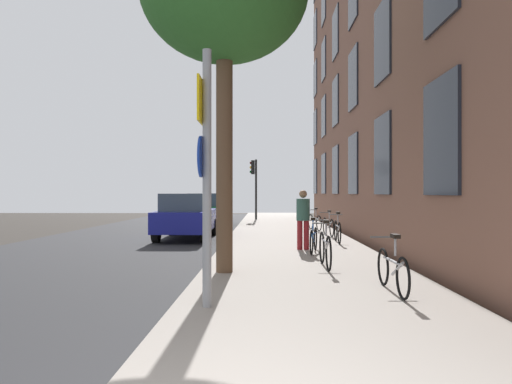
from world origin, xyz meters
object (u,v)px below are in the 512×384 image
at_px(bicycle_0, 393,269).
at_px(bicycle_4, 328,226).
at_px(bicycle_2, 314,239).
at_px(bicycle_5, 315,221).
at_px(sign_post, 205,163).
at_px(pedestrian_0, 303,216).
at_px(traffic_light, 254,178).
at_px(bicycle_1, 325,249).
at_px(bicycle_3, 337,231).
at_px(car_1, 209,209).
at_px(car_0, 187,216).

xyz_separation_m(bicycle_0, bicycle_4, (0.31, 9.60, 0.00)).
height_order(bicycle_2, bicycle_5, bicycle_5).
bearing_deg(bicycle_2, bicycle_5, 83.66).
relative_size(sign_post, bicycle_2, 2.23).
height_order(bicycle_2, bicycle_4, bicycle_4).
bearing_deg(sign_post, pedestrian_0, 73.98).
relative_size(bicycle_0, bicycle_4, 0.98).
xyz_separation_m(traffic_light, bicycle_2, (1.86, -15.07, -2.02)).
distance_m(bicycle_2, pedestrian_0, 0.89).
bearing_deg(bicycle_4, sign_post, -106.29).
distance_m(bicycle_1, bicycle_3, 4.90).
relative_size(bicycle_5, car_1, 0.38).
relative_size(bicycle_2, car_1, 0.35).
bearing_deg(car_0, bicycle_2, -49.10).
distance_m(bicycle_4, car_1, 8.04).
xyz_separation_m(bicycle_2, car_1, (-4.03, 11.04, 0.37)).
relative_size(bicycle_1, pedestrian_0, 1.06).
relative_size(sign_post, car_1, 0.78).
bearing_deg(bicycle_2, bicycle_0, -81.50).
bearing_deg(traffic_light, sign_post, -90.54).
relative_size(bicycle_0, car_0, 0.40).
bearing_deg(traffic_light, bicycle_2, -82.96).
height_order(bicycle_3, pedestrian_0, pedestrian_0).
relative_size(traffic_light, bicycle_1, 2.02).
bearing_deg(bicycle_4, bicycle_5, 95.44).
height_order(traffic_light, car_0, traffic_light).
relative_size(bicycle_3, pedestrian_0, 1.03).
bearing_deg(bicycle_2, car_0, 130.90).
bearing_deg(traffic_light, pedestrian_0, -83.49).
distance_m(traffic_light, car_0, 10.76).
distance_m(sign_post, bicycle_3, 8.85).
distance_m(bicycle_2, bicycle_5, 7.24).
relative_size(pedestrian_0, car_1, 0.36).
bearing_deg(bicycle_1, pedestrian_0, 93.82).
bearing_deg(bicycle_2, car_1, 110.05).
bearing_deg(car_1, bicycle_5, -38.50).
xyz_separation_m(traffic_light, bicycle_4, (2.89, -10.27, -2.02)).
height_order(sign_post, car_1, sign_post).
bearing_deg(sign_post, bicycle_3, 69.57).
relative_size(bicycle_2, bicycle_4, 0.90).
xyz_separation_m(bicycle_0, pedestrian_0, (-0.93, 5.45, 0.57)).
relative_size(bicycle_0, car_1, 0.38).
height_order(traffic_light, pedestrian_0, traffic_light).
relative_size(bicycle_2, car_0, 0.37).
height_order(bicycle_0, bicycle_4, bicycle_4).
distance_m(sign_post, bicycle_4, 11.12).
distance_m(bicycle_1, car_0, 8.15).
relative_size(traffic_light, pedestrian_0, 2.15).
bearing_deg(car_1, car_0, -90.17).
distance_m(car_0, car_1, 6.37).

